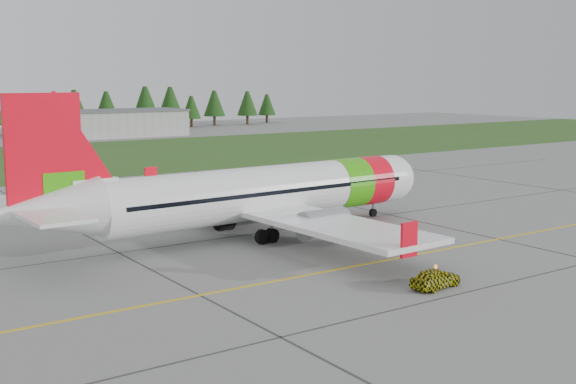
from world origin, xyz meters
TOP-DOWN VIEW (x-y plane):
  - ground at (0.00, 0.00)m, footprint 320.00×320.00m
  - aircraft at (-3.99, 19.65)m, footprint 36.38×33.47m
  - follow_me_car at (-3.21, 1.65)m, footprint 1.30×1.49m
  - grass_strip at (0.00, 82.00)m, footprint 320.00×50.00m
  - taxi_guideline at (0.00, 8.00)m, footprint 120.00×0.25m
  - hangar_east at (25.00, 118.00)m, footprint 24.00×12.00m

SIDE VIEW (x-z plane):
  - ground at x=0.00m, z-range 0.00..0.00m
  - taxi_guideline at x=0.00m, z-range 0.00..0.02m
  - grass_strip at x=0.00m, z-range 0.00..0.03m
  - follow_me_car at x=-3.21m, z-range 0.00..3.40m
  - hangar_east at x=25.00m, z-range 0.00..5.20m
  - aircraft at x=-3.99m, z-range -2.33..8.69m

